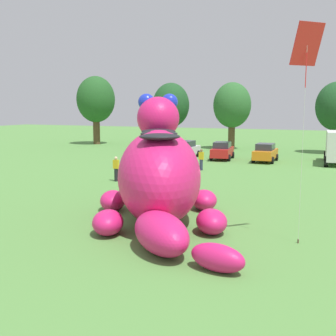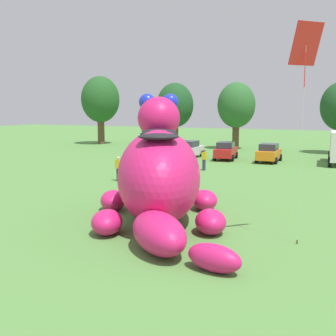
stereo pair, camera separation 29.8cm
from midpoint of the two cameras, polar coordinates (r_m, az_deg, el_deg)
ground_plane at (r=19.10m, az=2.42°, el=-7.11°), size 160.00×160.00×0.00m
giant_inflatable_creature at (r=18.59m, az=-0.74°, el=-0.91°), size 8.90×9.81×5.74m
car_yellow at (r=43.12m, az=-2.18°, el=2.67°), size 2.05×4.16×1.72m
car_white at (r=42.25m, az=3.10°, el=2.55°), size 1.99×4.12×1.72m
car_red at (r=41.17m, az=8.04°, el=2.33°), size 2.29×4.27×1.72m
car_orange at (r=40.06m, az=13.72°, el=2.01°), size 1.95×4.11×1.72m
tree_far_left at (r=58.59m, az=-9.00°, el=9.10°), size 5.18×5.18×9.19m
tree_left at (r=52.22m, az=1.13°, el=8.45°), size 4.50×4.50×7.99m
tree_mid_left at (r=51.42m, az=9.41°, el=8.34°), size 4.50×4.50×7.98m
spectator_near_inflatable at (r=29.06m, az=-6.46°, el=-0.12°), size 0.38×0.26×1.71m
spectator_mid_field at (r=33.92m, az=5.15°, el=1.11°), size 0.38×0.26×1.71m
tethered_flying_kite at (r=16.07m, az=18.71°, el=15.22°), size 1.13×1.13×7.97m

